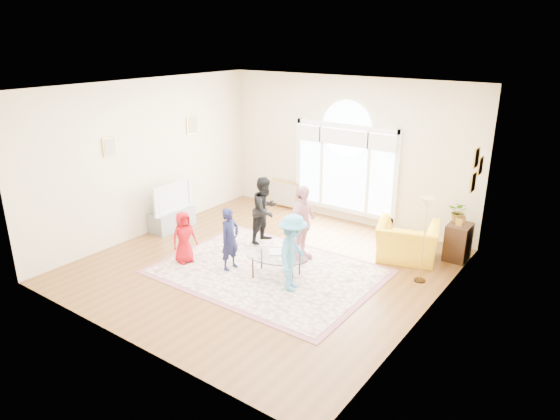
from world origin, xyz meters
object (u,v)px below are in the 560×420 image
Objects in this scene: tv_console at (172,219)px; area_rug at (268,271)px; coffee_table at (276,256)px; armchair at (407,242)px; television at (171,196)px.

area_rug is at bearing -8.89° from tv_console.
armchair reaches higher than coffee_table.
coffee_table is at bearing 35.62° from armchair.
television reaches higher than coffee_table.
area_rug is at bearing 30.41° from armchair.
television reaches higher than armchair.
coffee_table is (3.21, -0.54, 0.19)m from tv_console.
armchair is at bearing 36.32° from coffee_table.
area_rug is 2.67m from armchair.
tv_console is at bearing 0.33° from armchair.
television is 0.99× the size of armchair.
coffee_table is 2.55m from armchair.
armchair is (1.79, 1.95, 0.35)m from area_rug.
tv_console is (-2.97, 0.46, 0.20)m from area_rug.
armchair is at bearing 17.32° from television.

